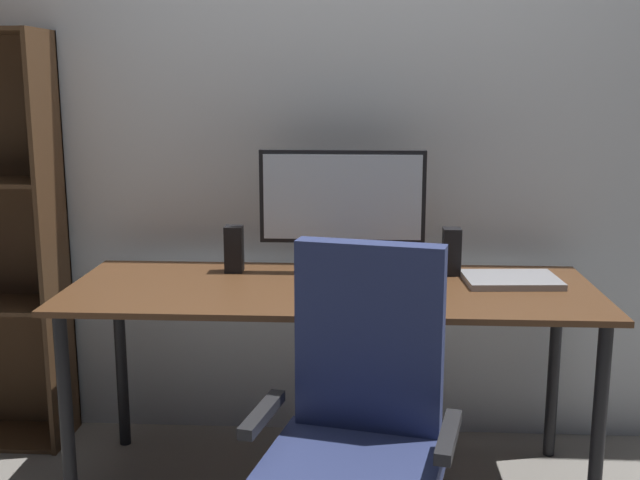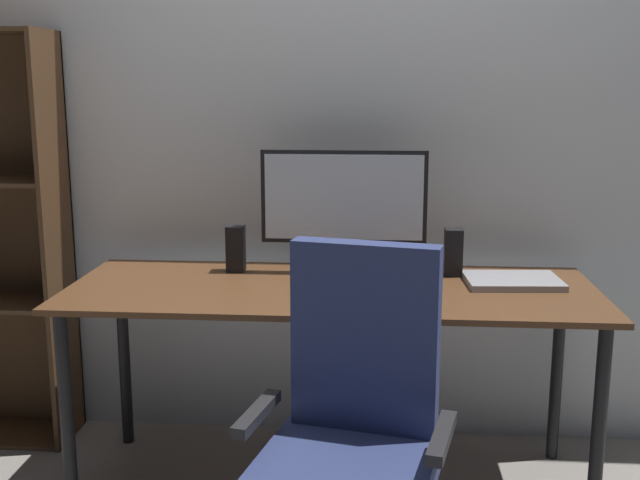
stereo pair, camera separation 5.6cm
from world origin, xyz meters
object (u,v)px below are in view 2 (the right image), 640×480
at_px(laptop, 513,281).
at_px(speaker_left, 236,249).
at_px(office_chair, 351,459).
at_px(keyboard, 343,297).
at_px(mouse, 412,295).
at_px(coffee_mug, 352,274).
at_px(speaker_right, 453,252).
at_px(monitor, 344,203).
at_px(desk, 332,309).

xyz_separation_m(laptop, speaker_left, (-0.99, 0.11, 0.07)).
bearing_deg(office_chair, laptop, 68.08).
bearing_deg(laptop, keyboard, -160.96).
bearing_deg(mouse, coffee_mug, 140.05).
bearing_deg(office_chair, coffee_mug, 104.49).
relative_size(speaker_right, office_chair, 0.17).
bearing_deg(monitor, speaker_left, -178.86).
bearing_deg(mouse, keyboard, 173.59).
height_order(monitor, mouse, monitor).
xyz_separation_m(speaker_left, office_chair, (0.46, -0.88, -0.37)).
bearing_deg(desk, speaker_left, 151.86).
distance_m(speaker_right, office_chair, 1.01).
distance_m(keyboard, office_chair, 0.60).
bearing_deg(monitor, keyboard, -87.50).
xyz_separation_m(coffee_mug, office_chair, (0.02, -0.65, -0.33)).
distance_m(keyboard, speaker_right, 0.52).
xyz_separation_m(desk, speaker_right, (0.43, 0.20, 0.16)).
bearing_deg(keyboard, monitor, 92.17).
relative_size(monitor, speaker_left, 3.51).
bearing_deg(coffee_mug, monitor, 100.18).
bearing_deg(laptop, desk, -175.85).
height_order(keyboard, mouse, mouse).
height_order(desk, laptop, laptop).
xyz_separation_m(desk, coffee_mug, (0.07, -0.03, 0.13)).
bearing_deg(desk, mouse, -28.71).
relative_size(laptop, speaker_right, 1.88).
bearing_deg(office_chair, speaker_left, 130.08).
distance_m(coffee_mug, speaker_left, 0.49).
bearing_deg(laptop, speaker_right, 147.07).
distance_m(monitor, coffee_mug, 0.31).
distance_m(coffee_mug, office_chair, 0.73).
distance_m(mouse, office_chair, 0.64).
bearing_deg(desk, monitor, 81.63).
relative_size(desk, speaker_right, 10.56).
height_order(speaker_left, speaker_right, same).
xyz_separation_m(desk, keyboard, (0.05, -0.16, 0.09)).
height_order(monitor, coffee_mug, monitor).
height_order(desk, keyboard, keyboard).
bearing_deg(office_chair, mouse, 84.86).
xyz_separation_m(keyboard, coffee_mug, (0.03, 0.13, 0.04)).
bearing_deg(speaker_left, office_chair, -62.33).
distance_m(laptop, speaker_left, 0.99).
distance_m(monitor, mouse, 0.49).
relative_size(desk, keyboard, 6.19).
bearing_deg(keyboard, desk, 106.00).
height_order(coffee_mug, office_chair, office_chair).
height_order(coffee_mug, speaker_left, speaker_left).
bearing_deg(desk, laptop, 7.88).
height_order(mouse, speaker_left, speaker_left).
xyz_separation_m(keyboard, speaker_right, (0.38, 0.35, 0.08)).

